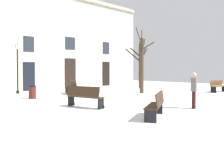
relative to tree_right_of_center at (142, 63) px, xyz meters
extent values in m
plane|color=white|center=(-2.88, -1.72, -2.12)|extent=(34.54, 34.54, 0.00)
cube|color=beige|center=(-2.88, 7.65, 2.12)|extent=(21.59, 0.40, 8.49)
cube|color=black|center=(-4.77, 7.43, -0.99)|extent=(0.96, 0.08, 2.26)
cube|color=#262D38|center=(-4.77, 7.43, 1.55)|extent=(0.86, 0.06, 1.21)
cube|color=black|center=(-0.86, 7.43, -0.79)|extent=(1.14, 0.08, 2.66)
cube|color=#262D38|center=(-0.86, 7.43, 1.89)|extent=(1.03, 0.06, 1.11)
cube|color=black|center=(3.58, 7.43, -0.90)|extent=(0.96, 0.08, 2.45)
cube|color=#262D38|center=(3.58, 7.43, 1.73)|extent=(0.86, 0.06, 1.21)
cylinder|color=#423326|center=(0.01, 0.01, -0.18)|extent=(0.29, 0.29, 3.88)
cylinder|color=#423326|center=(-0.29, -0.34, 1.18)|extent=(0.68, 0.80, 0.90)
cylinder|color=#423326|center=(0.42, 0.34, 1.82)|extent=(0.94, 0.76, 1.42)
cylinder|color=#423326|center=(-0.70, -0.31, 1.79)|extent=(1.48, 0.73, 1.03)
cylinder|color=#423326|center=(0.31, -0.30, 1.24)|extent=(0.70, 0.72, 0.58)
cylinder|color=#382B1E|center=(3.59, 2.96, -0.16)|extent=(0.31, 0.31, 3.93)
cylinder|color=#382B1E|center=(3.15, 2.62, 1.07)|extent=(1.01, 0.81, 1.29)
cylinder|color=#382B1E|center=(4.03, 2.92, 0.89)|extent=(0.96, 0.19, 1.17)
cylinder|color=#382B1E|center=(3.32, 3.32, 1.08)|extent=(0.70, 0.87, 0.92)
cylinder|color=#382B1E|center=(3.37, 3.65, 0.84)|extent=(0.58, 1.49, 1.28)
cylinder|color=#382B1E|center=(3.39, 2.53, 0.78)|extent=(0.52, 0.97, 1.37)
cylinder|color=#382B1E|center=(3.86, 3.22, 1.66)|extent=(0.69, 0.66, 0.97)
cylinder|color=#382B1E|center=(4.00, 3.05, 1.60)|extent=(0.89, 0.28, 0.79)
cylinder|color=black|center=(-6.32, 6.00, -0.57)|extent=(0.10, 0.10, 3.10)
cylinder|color=black|center=(-6.32, 6.00, -2.02)|extent=(0.22, 0.22, 0.20)
cube|color=beige|center=(-6.32, 6.00, 1.16)|extent=(0.24, 0.24, 0.36)
cone|color=black|center=(-6.32, 6.00, 1.34)|extent=(0.30, 0.30, 0.14)
cylinder|color=#4C1E19|center=(-7.01, 2.50, -1.77)|extent=(0.42, 0.42, 0.71)
torus|color=black|center=(-7.01, 2.50, -1.40)|extent=(0.45, 0.45, 0.04)
cube|color=#3D2819|center=(-6.58, -5.69, -1.69)|extent=(1.79, 1.20, 0.05)
cube|color=#3D2819|center=(-6.49, -5.87, -1.43)|extent=(1.63, 0.89, 0.45)
cube|color=black|center=(-5.84, -5.32, -1.91)|extent=(0.23, 0.38, 0.43)
torus|color=black|center=(-5.92, -5.17, -2.04)|extent=(0.17, 0.10, 0.17)
cube|color=black|center=(-7.32, -6.07, -1.91)|extent=(0.23, 0.38, 0.43)
torus|color=black|center=(-7.40, -5.91, -2.04)|extent=(0.17, 0.10, 0.17)
cube|color=#3D2819|center=(-3.84, 3.21, -1.67)|extent=(1.11, 1.83, 0.05)
cube|color=#3D2819|center=(-3.66, 3.13, -1.41)|extent=(0.81, 1.70, 0.45)
cube|color=black|center=(-3.51, 3.98, -1.90)|extent=(0.38, 0.21, 0.45)
torus|color=black|center=(-3.66, 4.05, -2.04)|extent=(0.09, 0.17, 0.17)
cube|color=black|center=(-4.17, 2.43, -1.90)|extent=(0.38, 0.21, 0.45)
torus|color=black|center=(-4.32, 2.50, -2.04)|extent=(0.09, 0.17, 0.17)
cube|color=brown|center=(4.63, -3.59, -1.67)|extent=(1.66, 0.70, 0.05)
cube|color=brown|center=(4.66, -3.38, -1.44)|extent=(1.61, 0.36, 0.38)
cube|color=black|center=(3.89, -3.48, -1.90)|extent=(0.12, 0.42, 0.45)
torus|color=black|center=(3.87, -3.66, -2.04)|extent=(0.17, 0.06, 0.17)
cube|color=black|center=(5.37, -3.70, -1.90)|extent=(0.12, 0.42, 0.45)
cube|color=#3D2819|center=(-6.84, -2.15, -1.64)|extent=(0.82, 1.86, 0.05)
cube|color=#3D2819|center=(-7.03, -2.19, -1.38)|extent=(0.53, 1.79, 0.44)
cube|color=black|center=(-6.65, -2.97, -1.88)|extent=(0.39, 0.14, 0.48)
torus|color=black|center=(-6.49, -2.94, -2.04)|extent=(0.07, 0.17, 0.17)
cube|color=black|center=(-7.02, -1.32, -1.88)|extent=(0.39, 0.14, 0.48)
torus|color=black|center=(-6.86, -1.29, -2.04)|extent=(0.07, 0.17, 0.17)
cylinder|color=#350F0F|center=(-3.60, -5.71, -1.74)|extent=(0.14, 0.14, 0.76)
cylinder|color=#350F0F|center=(-3.77, -5.77, -1.74)|extent=(0.14, 0.14, 0.76)
cube|color=slate|center=(-3.68, -5.74, -1.07)|extent=(0.43, 0.33, 0.58)
sphere|color=beige|center=(-3.68, -5.74, -0.65)|extent=(0.21, 0.21, 0.21)
camera|label=1|loc=(-13.71, -10.71, -0.39)|focal=39.16mm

